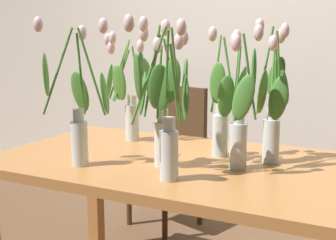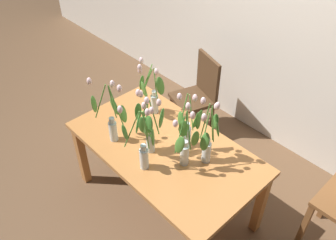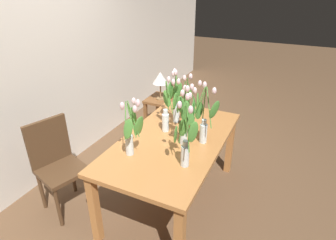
# 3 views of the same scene
# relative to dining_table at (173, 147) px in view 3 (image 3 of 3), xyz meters

# --- Properties ---
(ground_plane) EXTENTS (18.00, 18.00, 0.00)m
(ground_plane) POSITION_rel_dining_table_xyz_m (0.00, 0.00, -0.65)
(ground_plane) COLOR brown
(room_wall_rear) EXTENTS (9.00, 0.10, 2.70)m
(room_wall_rear) POSITION_rel_dining_table_xyz_m (0.00, 1.53, 0.70)
(room_wall_rear) COLOR silver
(room_wall_rear) RESTS_ON ground
(dining_table) EXTENTS (1.60, 0.90, 0.74)m
(dining_table) POSITION_rel_dining_table_xyz_m (0.00, 0.00, 0.00)
(dining_table) COLOR #B7753D
(dining_table) RESTS_ON ground
(tulip_vase_0) EXTENTS (0.22, 0.22, 0.55)m
(tulip_vase_0) POSITION_rel_dining_table_xyz_m (0.25, -0.03, 0.29)
(tulip_vase_0) COLOR silver
(tulip_vase_0) RESTS_ON dining_table
(tulip_vase_1) EXTENTS (0.17, 0.21, 0.58)m
(tulip_vase_1) POSITION_rel_dining_table_xyz_m (0.34, 0.12, 0.33)
(tulip_vase_1) COLOR silver
(tulip_vase_1) RESTS_ON dining_table
(tulip_vase_2) EXTENTS (0.14, 0.19, 0.55)m
(tulip_vase_2) POSITION_rel_dining_table_xyz_m (0.13, 0.12, 0.27)
(tulip_vase_2) COLOR silver
(tulip_vase_2) RESTS_ON dining_table
(tulip_vase_3) EXTENTS (0.20, 0.24, 0.59)m
(tulip_vase_3) POSITION_rel_dining_table_xyz_m (-0.04, -0.13, 0.33)
(tulip_vase_3) COLOR silver
(tulip_vase_3) RESTS_ON dining_table
(tulip_vase_4) EXTENTS (0.25, 0.18, 0.54)m
(tulip_vase_4) POSITION_rel_dining_table_xyz_m (-0.39, 0.20, 0.31)
(tulip_vase_4) COLOR silver
(tulip_vase_4) RESTS_ON dining_table
(tulip_vase_5) EXTENTS (0.26, 0.24, 0.59)m
(tulip_vase_5) POSITION_rel_dining_table_xyz_m (-0.34, -0.25, 0.30)
(tulip_vase_5) COLOR silver
(tulip_vase_5) RESTS_ON dining_table
(tulip_vase_6) EXTENTS (0.20, 0.28, 0.58)m
(tulip_vase_6) POSITION_rel_dining_table_xyz_m (0.05, -0.25, 0.33)
(tulip_vase_6) COLOR silver
(tulip_vase_6) RESTS_ON dining_table
(dining_chair) EXTENTS (0.50, 0.50, 0.93)m
(dining_chair) POSITION_rel_dining_table_xyz_m (-0.53, 0.99, -0.12)
(dining_chair) COLOR #4C331E
(dining_chair) RESTS_ON ground
(side_table) EXTENTS (0.44, 0.44, 0.55)m
(side_table) POSITION_rel_dining_table_xyz_m (1.27, 0.74, -0.22)
(side_table) COLOR brown
(side_table) RESTS_ON ground
(table_lamp) EXTENTS (0.22, 0.22, 0.40)m
(table_lamp) POSITION_rel_dining_table_xyz_m (1.23, 0.76, 0.21)
(table_lamp) COLOR olive
(table_lamp) RESTS_ON side_table
(pillar_candle) EXTENTS (0.06, 0.06, 0.07)m
(pillar_candle) POSITION_rel_dining_table_xyz_m (1.38, 0.68, -0.06)
(pillar_candle) COLOR #CC4C23
(pillar_candle) RESTS_ON side_table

